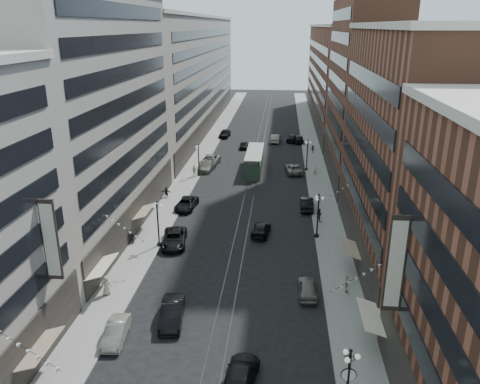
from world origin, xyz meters
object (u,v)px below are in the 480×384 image
(car_11, at_px, (293,169))
(car_12, at_px, (292,138))
(car_2, at_px, (174,239))
(car_13, at_px, (244,145))
(car_8, at_px, (207,166))
(car_extra_2, at_px, (299,139))
(pedestrian_2, at_px, (132,237))
(pedestrian_9, at_px, (313,149))
(car_1, at_px, (116,332))
(streetcar, at_px, (255,161))
(pedestrian_7, at_px, (319,215))
(car_9, at_px, (225,133))
(pedestrian_1, at_px, (106,285))
(pedestrian_5, at_px, (166,192))
(car_6, at_px, (241,375))
(lamppost_sw_far, at_px, (158,222))
(car_14, at_px, (276,138))
(car_7, at_px, (186,204))
(lamppost_se_mid, at_px, (307,154))
(pedestrian_8, at_px, (315,171))
(car_5, at_px, (172,312))
(lamppost_sw_mid, at_px, (199,159))
(lamppost_se_near, at_px, (348,382))
(lamppost_se_far, at_px, (318,214))
(pedestrian_6, at_px, (194,171))
(pedestrian_4, at_px, (347,284))
(car_10, at_px, (307,204))
(car_extra_0, at_px, (261,229))
(car_4, at_px, (307,288))

(car_11, height_order, car_12, car_11)
(car_2, height_order, car_13, car_2)
(car_8, bearing_deg, car_extra_2, 60.88)
(car_2, relative_size, pedestrian_2, 3.41)
(pedestrian_9, bearing_deg, car_1, -89.64)
(streetcar, distance_m, pedestrian_7, 24.55)
(car_1, xyz_separation_m, car_9, (0.00, 73.98, 0.15))
(pedestrian_1, bearing_deg, pedestrian_7, -155.36)
(pedestrian_7, relative_size, pedestrian_9, 1.15)
(pedestrian_1, relative_size, pedestrian_5, 1.24)
(car_1, distance_m, pedestrian_5, 33.38)
(car_1, distance_m, car_6, 11.39)
(lamppost_sw_far, height_order, car_8, lamppost_sw_far)
(car_9, height_order, car_14, car_9)
(pedestrian_2, relative_size, car_7, 0.32)
(lamppost_se_mid, relative_size, car_11, 0.97)
(pedestrian_7, height_order, pedestrian_8, pedestrian_7)
(lamppost_sw_far, distance_m, pedestrian_8, 35.19)
(car_12, xyz_separation_m, pedestrian_9, (3.89, -10.31, 0.13))
(car_2, height_order, pedestrian_7, pedestrian_7)
(streetcar, relative_size, car_1, 2.86)
(streetcar, xyz_separation_m, car_5, (-4.39, -45.59, -0.76))
(lamppost_sw_mid, height_order, car_9, lamppost_sw_mid)
(lamppost_se_near, xyz_separation_m, lamppost_se_far, (0.00, 28.00, -0.12))
(car_12, xyz_separation_m, car_13, (-10.23, -7.30, -0.09))
(streetcar, height_order, pedestrian_6, streetcar)
(pedestrian_4, height_order, car_8, pedestrian_4)
(car_13, height_order, pedestrian_9, pedestrian_9)
(pedestrian_4, bearing_deg, lamppost_sw_far, 85.19)
(car_14, height_order, pedestrian_7, pedestrian_7)
(pedestrian_8, bearing_deg, car_8, -4.38)
(pedestrian_1, distance_m, car_10, 31.33)
(lamppost_se_near, relative_size, car_1, 1.24)
(lamppost_se_far, height_order, car_extra_0, lamppost_se_far)
(lamppost_se_far, distance_m, pedestrian_1, 25.52)
(lamppost_se_near, distance_m, pedestrian_6, 54.07)
(lamppost_se_far, distance_m, car_2, 17.23)
(lamppost_se_far, distance_m, car_7, 19.52)
(pedestrian_5, relative_size, pedestrian_6, 0.80)
(lamppost_se_far, relative_size, car_4, 1.25)
(lamppost_se_far, distance_m, car_5, 22.83)
(pedestrian_9, xyz_separation_m, car_extra_0, (-8.52, -39.46, -0.20))
(car_11, xyz_separation_m, pedestrian_6, (-16.77, -3.91, 0.32))
(lamppost_sw_far, distance_m, car_4, 19.06)
(car_2, bearing_deg, car_9, 83.09)
(lamppost_se_near, xyz_separation_m, car_4, (-1.73, 15.07, -2.47))
(pedestrian_2, xyz_separation_m, car_11, (19.34, 30.28, -0.22))
(car_6, bearing_deg, car_10, -93.88)
(streetcar, bearing_deg, car_13, 101.57)
(lamppost_se_mid, relative_size, car_extra_0, 1.12)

